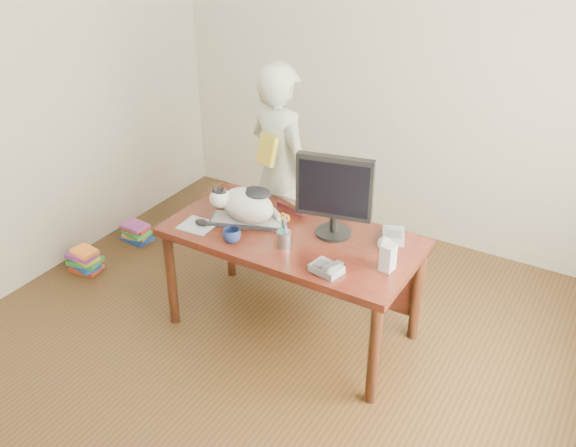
# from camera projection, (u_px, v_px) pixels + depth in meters

# --- Properties ---
(room) EXTENTS (4.50, 4.50, 4.50)m
(room) POSITION_uv_depth(u_px,v_px,m) (233.00, 184.00, 3.28)
(room) COLOR black
(room) RESTS_ON ground
(desk) EXTENTS (1.60, 0.80, 0.75)m
(desk) POSITION_uv_depth(u_px,v_px,m) (298.00, 248.00, 4.15)
(desk) COLOR black
(desk) RESTS_ON ground
(keyboard) EXTENTS (0.52, 0.34, 0.03)m
(keyboard) POSITION_uv_depth(u_px,v_px,m) (248.00, 221.00, 4.15)
(keyboard) COLOR black
(keyboard) RESTS_ON desk
(cat) EXTENTS (0.46, 0.35, 0.27)m
(cat) POSITION_uv_depth(u_px,v_px,m) (245.00, 204.00, 4.08)
(cat) COLOR silver
(cat) RESTS_ON keyboard
(monitor) EXTENTS (0.47, 0.28, 0.53)m
(monitor) POSITION_uv_depth(u_px,v_px,m) (334.00, 192.00, 3.86)
(monitor) COLOR black
(monitor) RESTS_ON desk
(pen_cup) EXTENTS (0.11, 0.11, 0.23)m
(pen_cup) POSITION_uv_depth(u_px,v_px,m) (284.00, 237.00, 3.86)
(pen_cup) COLOR gray
(pen_cup) RESTS_ON desk
(mousepad) EXTENTS (0.22, 0.21, 0.00)m
(mousepad) POSITION_uv_depth(u_px,v_px,m) (197.00, 225.00, 4.11)
(mousepad) COLOR #A7ACB3
(mousepad) RESTS_ON desk
(mouse) EXTENTS (0.10, 0.07, 0.04)m
(mouse) POSITION_uv_depth(u_px,v_px,m) (202.00, 222.00, 4.11)
(mouse) COLOR black
(mouse) RESTS_ON mousepad
(coffee_mug) EXTENTS (0.16, 0.16, 0.09)m
(coffee_mug) POSITION_uv_depth(u_px,v_px,m) (232.00, 235.00, 3.92)
(coffee_mug) COLOR #0C1533
(coffee_mug) RESTS_ON desk
(phone) EXTENTS (0.20, 0.16, 0.08)m
(phone) POSITION_uv_depth(u_px,v_px,m) (327.00, 268.00, 3.64)
(phone) COLOR slate
(phone) RESTS_ON desk
(speaker) EXTENTS (0.08, 0.09, 0.16)m
(speaker) POSITION_uv_depth(u_px,v_px,m) (388.00, 258.00, 3.63)
(speaker) COLOR #A6A6A8
(speaker) RESTS_ON desk
(baseball) EXTENTS (0.08, 0.08, 0.08)m
(baseball) POSITION_uv_depth(u_px,v_px,m) (384.00, 243.00, 3.85)
(baseball) COLOR beige
(baseball) RESTS_ON desk
(book_stack) EXTENTS (0.26, 0.22, 0.09)m
(book_stack) POSITION_uv_depth(u_px,v_px,m) (298.00, 203.00, 4.31)
(book_stack) COLOR #4A1319
(book_stack) RESTS_ON desk
(calculator) EXTENTS (0.19, 0.22, 0.05)m
(calculator) POSITION_uv_depth(u_px,v_px,m) (393.00, 236.00, 3.95)
(calculator) COLOR slate
(calculator) RESTS_ON desk
(person) EXTENTS (0.69, 0.56, 1.63)m
(person) POSITION_uv_depth(u_px,v_px,m) (280.00, 171.00, 4.68)
(person) COLOR silver
(person) RESTS_ON ground
(held_book) EXTENTS (0.18, 0.14, 0.21)m
(held_book) POSITION_uv_depth(u_px,v_px,m) (267.00, 150.00, 4.44)
(held_book) COLOR gold
(held_book) RESTS_ON person
(book_pile_a) EXTENTS (0.27, 0.22, 0.18)m
(book_pile_a) POSITION_uv_depth(u_px,v_px,m) (85.00, 260.00, 4.98)
(book_pile_a) COLOR #A32C17
(book_pile_a) RESTS_ON ground
(book_pile_b) EXTENTS (0.26, 0.20, 0.15)m
(book_pile_b) POSITION_uv_depth(u_px,v_px,m) (137.00, 232.00, 5.39)
(book_pile_b) COLOR navy
(book_pile_b) RESTS_ON ground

